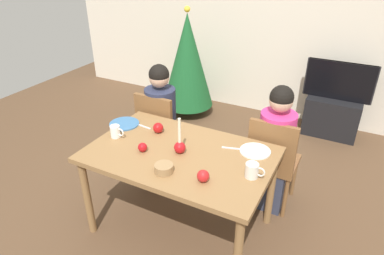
% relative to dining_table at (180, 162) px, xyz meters
% --- Properties ---
extents(ground_plane, '(7.68, 7.68, 0.00)m').
position_rel_dining_table_xyz_m(ground_plane, '(0.00, 0.00, -0.67)').
color(ground_plane, brown).
extents(back_wall, '(6.40, 0.10, 2.60)m').
position_rel_dining_table_xyz_m(back_wall, '(0.00, 2.60, 0.63)').
color(back_wall, beige).
rests_on(back_wall, ground).
extents(dining_table, '(1.40, 0.90, 0.75)m').
position_rel_dining_table_xyz_m(dining_table, '(0.00, 0.00, 0.00)').
color(dining_table, olive).
rests_on(dining_table, ground).
extents(chair_left, '(0.40, 0.40, 0.90)m').
position_rel_dining_table_xyz_m(chair_left, '(-0.57, 0.61, -0.15)').
color(chair_left, brown).
rests_on(chair_left, ground).
extents(chair_right, '(0.40, 0.40, 0.90)m').
position_rel_dining_table_xyz_m(chair_right, '(0.57, 0.61, -0.15)').
color(chair_right, brown).
rests_on(chair_right, ground).
extents(person_left_child, '(0.30, 0.30, 1.17)m').
position_rel_dining_table_xyz_m(person_left_child, '(-0.57, 0.64, -0.10)').
color(person_left_child, '#33384C').
rests_on(person_left_child, ground).
extents(person_right_child, '(0.30, 0.30, 1.17)m').
position_rel_dining_table_xyz_m(person_right_child, '(0.57, 0.64, -0.10)').
color(person_right_child, '#33384C').
rests_on(person_right_child, ground).
extents(tv_stand, '(0.64, 0.40, 0.48)m').
position_rel_dining_table_xyz_m(tv_stand, '(0.89, 2.30, -0.43)').
color(tv_stand, black).
rests_on(tv_stand, ground).
extents(tv, '(0.79, 0.05, 0.46)m').
position_rel_dining_table_xyz_m(tv, '(0.89, 2.30, 0.04)').
color(tv, black).
rests_on(tv, tv_stand).
extents(christmas_tree, '(0.70, 0.70, 1.47)m').
position_rel_dining_table_xyz_m(christmas_tree, '(-1.00, 2.00, 0.10)').
color(christmas_tree, brown).
rests_on(christmas_tree, ground).
extents(candle_centerpiece, '(0.09, 0.09, 0.29)m').
position_rel_dining_table_xyz_m(candle_centerpiece, '(-0.00, -0.00, 0.15)').
color(candle_centerpiece, red).
rests_on(candle_centerpiece, dining_table).
extents(plate_left, '(0.26, 0.26, 0.01)m').
position_rel_dining_table_xyz_m(plate_left, '(-0.66, 0.17, 0.09)').
color(plate_left, teal).
rests_on(plate_left, dining_table).
extents(plate_right, '(0.23, 0.23, 0.01)m').
position_rel_dining_table_xyz_m(plate_right, '(0.50, 0.27, 0.09)').
color(plate_right, white).
rests_on(plate_right, dining_table).
extents(mug_left, '(0.13, 0.08, 0.10)m').
position_rel_dining_table_xyz_m(mug_left, '(-0.58, -0.03, 0.13)').
color(mug_left, white).
rests_on(mug_left, dining_table).
extents(mug_right, '(0.14, 0.09, 0.10)m').
position_rel_dining_table_xyz_m(mug_right, '(0.58, -0.04, 0.14)').
color(mug_right, silver).
rests_on(mug_right, dining_table).
extents(fork_left, '(0.18, 0.03, 0.01)m').
position_rel_dining_table_xyz_m(fork_left, '(-0.49, 0.21, 0.09)').
color(fork_left, silver).
rests_on(fork_left, dining_table).
extents(fork_right, '(0.18, 0.06, 0.01)m').
position_rel_dining_table_xyz_m(fork_right, '(0.34, 0.24, 0.09)').
color(fork_right, silver).
rests_on(fork_right, dining_table).
extents(bowl_walnuts, '(0.13, 0.13, 0.06)m').
position_rel_dining_table_xyz_m(bowl_walnuts, '(0.02, -0.27, 0.11)').
color(bowl_walnuts, '#99754C').
rests_on(bowl_walnuts, dining_table).
extents(apple_near_candle, '(0.09, 0.09, 0.09)m').
position_rel_dining_table_xyz_m(apple_near_candle, '(-0.31, 0.19, 0.13)').
color(apple_near_candle, '#B11315').
rests_on(apple_near_candle, dining_table).
extents(apple_by_left_plate, '(0.07, 0.07, 0.07)m').
position_rel_dining_table_xyz_m(apple_by_left_plate, '(-0.26, -0.11, 0.12)').
color(apple_by_left_plate, '#B11217').
rests_on(apple_by_left_plate, dining_table).
extents(apple_by_right_mug, '(0.08, 0.08, 0.08)m').
position_rel_dining_table_xyz_m(apple_by_right_mug, '(0.31, -0.24, 0.13)').
color(apple_by_right_mug, red).
rests_on(apple_by_right_mug, dining_table).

